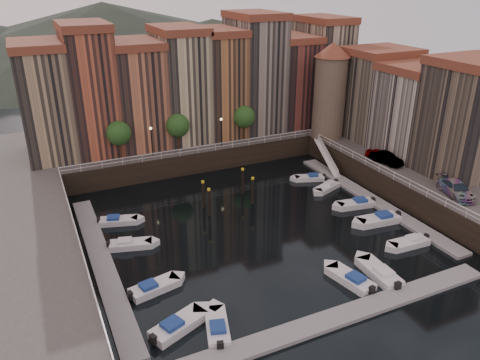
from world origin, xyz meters
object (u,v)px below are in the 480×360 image
boat_left_1 (154,287)px  boat_left_3 (130,244)px  gangway (327,156)px  boat_left_0 (178,326)px  car_c (456,189)px  car_b (386,159)px  corner_tower (330,89)px  mooring_pilings (227,193)px  car_a (380,156)px

boat_left_1 → boat_left_3: boat_left_1 is taller
gangway → boat_left_1: 34.53m
boat_left_0 → car_c: size_ratio=0.93×
boat_left_1 → car_b: bearing=3.1°
boat_left_1 → corner_tower: bearing=21.2°
gangway → boat_left_1: size_ratio=1.72×
boat_left_1 → boat_left_0: bearing=-98.3°
boat_left_3 → car_c: 35.58m
boat_left_0 → boat_left_3: 13.59m
mooring_pilings → boat_left_0: (-12.15, -18.12, -1.26)m
car_a → boat_left_0: bearing=-173.7°
boat_left_1 → boat_left_3: bearing=79.6°
corner_tower → boat_left_3: corner_tower is taller
gangway → car_c: 19.17m
gangway → boat_left_3: (-30.18, -9.16, -1.57)m
car_b → boat_left_3: bearing=170.8°
corner_tower → boat_left_1: size_ratio=2.86×
boat_left_3 → boat_left_0: bearing=-71.7°
mooring_pilings → car_a: 21.16m
corner_tower → mooring_pilings: (-20.27, -9.12, -8.54)m
gangway → car_c: (3.93, -18.67, 1.88)m
boat_left_3 → car_c: bearing=-0.1°
mooring_pilings → car_b: size_ratio=1.44×
corner_tower → car_c: (1.03, -23.17, -6.40)m
boat_left_0 → car_a: (33.12, 16.12, 3.26)m
boat_left_0 → boat_left_3: boat_left_0 is taller
corner_tower → boat_left_1: bearing=-146.5°
mooring_pilings → boat_left_3: size_ratio=1.38×
gangway → car_a: car_a is taller
car_a → boat_left_1: bearing=177.8°
mooring_pilings → boat_left_3: mooring_pilings is taller
car_b → car_a: bearing=72.2°
boat_left_0 → mooring_pilings: bearing=34.2°
corner_tower → boat_left_3: (-33.08, -13.66, -9.85)m
gangway → car_a: bearing=-61.4°
car_c → car_b: bearing=109.8°
boat_left_1 → car_a: car_a is taller
mooring_pilings → car_a: bearing=-5.4°
boat_left_1 → car_b: 34.75m
gangway → corner_tower: bearing=57.2°
mooring_pilings → boat_left_0: bearing=-123.8°
car_a → car_b: bearing=-116.3°
gangway → boat_left_1: bearing=-150.1°
gangway → car_b: (3.44, -8.01, 1.81)m
car_a → car_c: 12.06m
boat_left_3 → car_a: size_ratio=1.20×
car_a → corner_tower: bearing=73.9°
boat_left_3 → car_c: size_ratio=0.84×
mooring_pilings → boat_left_3: (-12.81, -4.54, -1.30)m
car_c → corner_tower: bearing=109.7°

